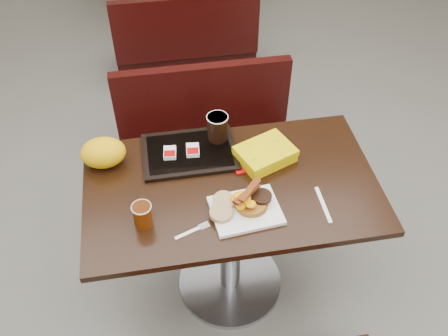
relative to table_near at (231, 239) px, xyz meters
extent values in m
cube|color=slate|center=(0.00, 0.00, -0.38)|extent=(6.00, 7.00, 0.01)
cube|color=white|center=(0.03, -0.15, 0.38)|extent=(0.28, 0.23, 0.02)
cylinder|color=#905518|center=(0.05, -0.14, 0.40)|extent=(0.16, 0.16, 0.03)
cylinder|color=black|center=(0.10, -0.13, 0.42)|extent=(0.10, 0.10, 0.01)
ellipsoid|color=yellow|center=(0.02, -0.14, 0.44)|extent=(0.09, 0.08, 0.04)
cylinder|color=#A58357|center=(-0.07, -0.16, 0.40)|extent=(0.09, 0.09, 0.02)
cylinder|color=#A58357|center=(-0.05, -0.12, 0.41)|extent=(0.10, 0.10, 0.05)
cylinder|color=#7D2B04|center=(-0.36, -0.14, 0.42)|extent=(0.08, 0.08, 0.10)
cube|color=white|center=(0.34, -0.17, 0.38)|extent=(0.02, 0.19, 0.00)
cube|color=#B14C07|center=(-0.13, 0.11, 0.38)|extent=(0.05, 0.04, 0.01)
cube|color=#8C0504|center=(0.05, 0.06, 0.38)|extent=(0.04, 0.04, 0.01)
cube|color=black|center=(-0.15, 0.21, 0.38)|extent=(0.40, 0.29, 0.02)
cube|color=silver|center=(-0.23, 0.20, 0.40)|extent=(0.06, 0.08, 0.02)
cube|color=silver|center=(-0.13, 0.20, 0.40)|extent=(0.06, 0.08, 0.02)
cylinder|color=black|center=(-0.01, 0.27, 0.45)|extent=(0.10, 0.10, 0.12)
cube|color=#DABA03|center=(0.17, 0.12, 0.41)|extent=(0.28, 0.25, 0.06)
ellipsoid|color=#E0AB07|center=(-0.51, 0.21, 0.44)|extent=(0.22, 0.18, 0.13)
camera|label=1|loc=(-0.26, -1.37, 1.88)|focal=40.24mm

